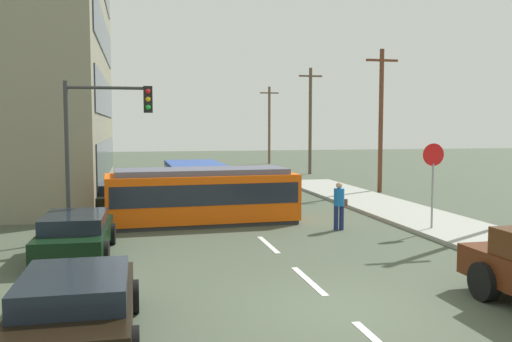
# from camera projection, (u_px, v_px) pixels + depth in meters

# --- Properties ---
(ground_plane) EXTENTS (120.00, 120.00, 0.00)m
(ground_plane) POSITION_uv_depth(u_px,v_px,m) (243.00, 222.00, 20.62)
(ground_plane) COLOR #464F3E
(sidewalk_curb_right) EXTENTS (3.20, 36.00, 0.14)m
(sidewalk_curb_right) POSITION_uv_depth(u_px,v_px,m) (468.00, 233.00, 18.16)
(sidewalk_curb_right) COLOR #9FA095
(sidewalk_curb_right) RESTS_ON ground
(lane_stripe_1) EXTENTS (0.16, 2.40, 0.01)m
(lane_stripe_1) POSITION_uv_depth(u_px,v_px,m) (309.00, 280.00, 12.83)
(lane_stripe_1) COLOR silver
(lane_stripe_1) RESTS_ON ground
(lane_stripe_2) EXTENTS (0.16, 2.40, 0.01)m
(lane_stripe_2) POSITION_uv_depth(u_px,v_px,m) (268.00, 245.00, 16.72)
(lane_stripe_2) COLOR silver
(lane_stripe_2) RESTS_ON ground
(lane_stripe_3) EXTENTS (0.16, 2.40, 0.01)m
(lane_stripe_3) POSITION_uv_depth(u_px,v_px,m) (219.00, 201.00, 26.64)
(lane_stripe_3) COLOR silver
(lane_stripe_3) RESTS_ON ground
(lane_stripe_4) EXTENTS (0.16, 2.40, 0.01)m
(lane_stripe_4) POSITION_uv_depth(u_px,v_px,m) (204.00, 187.00, 32.48)
(lane_stripe_4) COLOR silver
(lane_stripe_4) RESTS_ON ground
(streetcar_tram) EXTENTS (7.04, 2.83, 2.04)m
(streetcar_tram) POSITION_uv_depth(u_px,v_px,m) (202.00, 195.00, 20.39)
(streetcar_tram) COLOR #EB530A
(streetcar_tram) RESTS_ON ground
(city_bus) EXTENTS (2.62, 5.88, 1.87)m
(city_bus) POSITION_uv_depth(u_px,v_px,m) (196.00, 180.00, 25.70)
(city_bus) COLOR #2F4C98
(city_bus) RESTS_ON ground
(pedestrian_crossing) EXTENTS (0.51, 0.36, 1.67)m
(pedestrian_crossing) POSITION_uv_depth(u_px,v_px,m) (339.00, 203.00, 19.01)
(pedestrian_crossing) COLOR navy
(pedestrian_crossing) RESTS_ON ground
(parked_sedan_near) EXTENTS (2.06, 4.21, 1.19)m
(parked_sedan_near) POSITION_uv_depth(u_px,v_px,m) (76.00, 306.00, 9.12)
(parked_sedan_near) COLOR black
(parked_sedan_near) RESTS_ON ground
(parked_sedan_mid) EXTENTS (2.04, 4.37, 1.19)m
(parked_sedan_mid) POSITION_uv_depth(u_px,v_px,m) (76.00, 234.00, 15.26)
(parked_sedan_mid) COLOR black
(parked_sedan_mid) RESTS_ON ground
(parked_sedan_far) EXTENTS (1.96, 4.50, 1.19)m
(parked_sedan_far) POSITION_uv_depth(u_px,v_px,m) (109.00, 196.00, 23.53)
(parked_sedan_far) COLOR black
(parked_sedan_far) RESTS_ON ground
(stop_sign) EXTENTS (0.76, 0.07, 2.88)m
(stop_sign) POSITION_uv_depth(u_px,v_px,m) (433.00, 168.00, 18.56)
(stop_sign) COLOR gray
(stop_sign) RESTS_ON sidewalk_curb_right
(traffic_light_mast) EXTENTS (2.70, 0.33, 4.99)m
(traffic_light_mast) POSITION_uv_depth(u_px,v_px,m) (102.00, 129.00, 17.25)
(traffic_light_mast) COLOR #333333
(traffic_light_mast) RESTS_ON ground
(utility_pole_mid) EXTENTS (1.80, 0.24, 7.72)m
(utility_pole_mid) POSITION_uv_depth(u_px,v_px,m) (381.00, 118.00, 29.68)
(utility_pole_mid) COLOR brown
(utility_pole_mid) RESTS_ON ground
(utility_pole_far) EXTENTS (1.80, 0.24, 7.94)m
(utility_pole_far) POSITION_uv_depth(u_px,v_px,m) (310.00, 119.00, 41.29)
(utility_pole_far) COLOR brown
(utility_pole_far) RESTS_ON ground
(utility_pole_distant) EXTENTS (1.80, 0.24, 7.38)m
(utility_pole_distant) POSITION_uv_depth(u_px,v_px,m) (269.00, 123.00, 52.79)
(utility_pole_distant) COLOR brown
(utility_pole_distant) RESTS_ON ground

